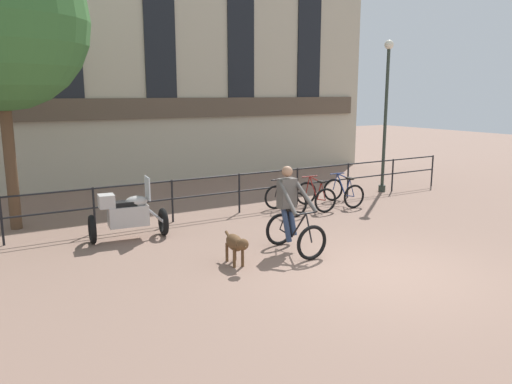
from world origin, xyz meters
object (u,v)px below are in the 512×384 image
Objects in this scene: street_lamp at (386,109)px; cyclist_with_bike at (291,213)px; parked_bicycle_near_lamp at (285,200)px; parked_bicycle_mid_left at (315,196)px; parked_bicycle_mid_right at (343,192)px; dog at (236,244)px; parked_motorcycle at (128,214)px.

cyclist_with_bike is at bearing -149.68° from street_lamp.
parked_bicycle_mid_left is (0.99, 0.00, 0.00)m from parked_bicycle_near_lamp.
parked_bicycle_mid_right is (1.00, -0.00, 0.00)m from parked_bicycle_mid_left.
dog is 0.87× the size of parked_bicycle_mid_left.
cyclist_with_bike is at bearing 16.07° from dog.
cyclist_with_bike is 3.56m from parked_motorcycle.
street_lamp is (8.63, 1.10, 2.07)m from parked_motorcycle.
street_lamp is at bearing -153.31° from parked_bicycle_mid_right.
parked_motorcycle is at bearing 122.04° from dog.
cyclist_with_bike is 1.44m from dog.
parked_motorcycle is at bearing 5.74° from parked_bicycle_near_lamp.
dog is 8.61m from street_lamp.
cyclist_with_bike is at bearing 52.55° from parked_bicycle_mid_left.
street_lamp is (4.34, 0.84, 2.27)m from parked_bicycle_near_lamp.
parked_bicycle_mid_left is at bearing -80.61° from parked_motorcycle.
dog is 5.84m from parked_bicycle_mid_right.
parked_bicycle_near_lamp is 0.96× the size of parked_bicycle_mid_left.
parked_motorcycle is at bearing -172.72° from street_lamp.
dog is 0.87× the size of parked_bicycle_mid_right.
parked_bicycle_mid_left is at bearing -177.77° from parked_bicycle_near_lamp.
street_lamp is at bearing 34.21° from dog.
parked_bicycle_near_lamp and parked_bicycle_mid_right have the same top height.
parked_bicycle_near_lamp is 0.96× the size of parked_bicycle_mid_right.
dog is at bearing -153.23° from street_lamp.
dog is 0.61× the size of parked_motorcycle.
parked_motorcycle reaches higher than parked_bicycle_mid_right.
parked_motorcycle is 4.30m from parked_bicycle_near_lamp.
dog is (-1.38, -0.21, -0.35)m from cyclist_with_bike.
parked_bicycle_mid_left is at bearing 42.93° from dog.
parked_bicycle_mid_left is (5.28, 0.26, -0.20)m from parked_motorcycle.
parked_bicycle_near_lamp is at bearing 58.22° from cyclist_with_bike.
street_lamp reaches higher than cyclist_with_bike.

